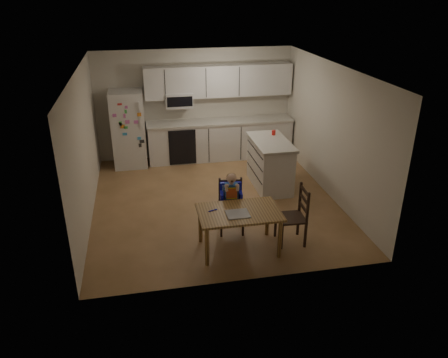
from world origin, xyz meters
The scene contains 10 objects.
room centered at (0.00, 0.48, 1.25)m, with size 4.52×5.01×2.51m.
refrigerator centered at (-1.55, 2.15, 0.85)m, with size 0.72×0.70×1.70m, color silver.
kitchen_run centered at (0.50, 2.24, 0.88)m, with size 3.37×0.62×2.15m.
kitchen_island centered at (1.22, 0.43, 0.49)m, with size 0.69×1.32×0.98m.
red_cup centered at (1.37, 0.77, 1.03)m, with size 0.08×0.08×0.10m, color red.
dining_table centered at (0.08, -1.72, 0.58)m, with size 1.24×0.80×0.67m.
napkin centered at (0.04, -1.81, 0.67)m, with size 0.34×0.29×0.01m, color #A4A4A9.
toddler_spoon centered at (-0.32, -1.63, 0.67)m, with size 0.02×0.02×0.12m, color #171AD2.
chair_booster centered at (0.09, -1.10, 0.63)m, with size 0.44×0.44×1.05m.
chair_side centered at (1.03, -1.67, 0.54)m, with size 0.44×0.44×0.95m.
Camera 1 is at (-1.27, -7.35, 3.80)m, focal length 35.00 mm.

